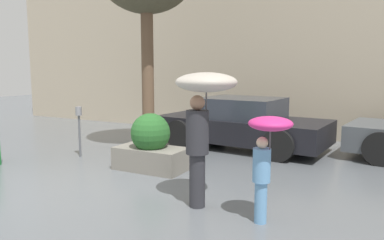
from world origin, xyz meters
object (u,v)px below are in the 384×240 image
(planter_box, at_px, (151,146))
(person_child, at_px, (267,147))
(person_adult, at_px, (203,105))
(parked_car_near, at_px, (242,124))
(parking_meter, at_px, (79,121))

(planter_box, xyz_separation_m, person_child, (2.80, -1.50, 0.54))
(person_adult, bearing_deg, parked_car_near, 44.39)
(person_child, distance_m, parked_car_near, 4.83)
(person_adult, distance_m, parked_car_near, 4.37)
(parking_meter, bearing_deg, planter_box, -4.82)
(person_adult, height_order, person_child, person_adult)
(person_child, relative_size, parked_car_near, 0.32)
(person_adult, bearing_deg, person_child, -70.58)
(planter_box, relative_size, person_child, 1.00)
(person_child, height_order, parked_car_near, person_child)
(planter_box, distance_m, person_child, 3.23)
(person_adult, distance_m, person_child, 1.13)
(planter_box, relative_size, parked_car_near, 0.32)
(parked_car_near, bearing_deg, planter_box, 168.81)
(planter_box, bearing_deg, person_child, -28.15)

